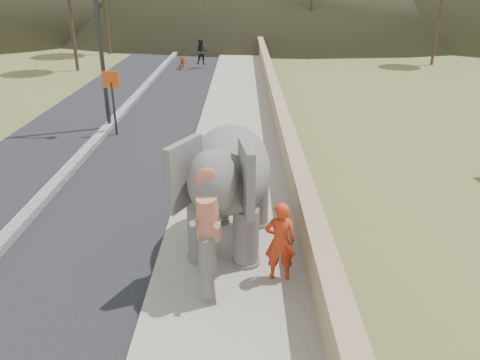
# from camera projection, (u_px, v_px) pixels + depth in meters

# --- Properties ---
(road) EXTENTS (7.00, 120.00, 0.03)m
(road) POSITION_uv_depth(u_px,v_px,m) (91.00, 149.00, 16.18)
(road) COLOR black
(road) RESTS_ON ground
(median) EXTENTS (0.35, 120.00, 0.22)m
(median) POSITION_uv_depth(u_px,v_px,m) (91.00, 146.00, 16.14)
(median) COLOR black
(median) RESTS_ON ground
(walkway) EXTENTS (3.00, 120.00, 0.15)m
(walkway) POSITION_uv_depth(u_px,v_px,m) (235.00, 147.00, 16.13)
(walkway) COLOR #9E9687
(walkway) RESTS_ON ground
(parapet) EXTENTS (0.30, 120.00, 1.10)m
(parapet) POSITION_uv_depth(u_px,v_px,m) (284.00, 134.00, 15.93)
(parapet) COLOR tan
(parapet) RESTS_ON ground
(signboard) EXTENTS (0.60, 0.08, 2.40)m
(signboard) POSITION_uv_depth(u_px,v_px,m) (112.00, 92.00, 17.00)
(signboard) COLOR #2D2D33
(signboard) RESTS_ON ground
(elephant_and_man) EXTENTS (2.44, 3.93, 2.67)m
(elephant_and_man) POSITION_uv_depth(u_px,v_px,m) (231.00, 185.00, 9.71)
(elephant_and_man) COLOR slate
(elephant_and_man) RESTS_ON ground
(motorcyclist) EXTENTS (2.04, 1.80, 1.88)m
(motorcyclist) POSITION_uv_depth(u_px,v_px,m) (191.00, 57.00, 30.65)
(motorcyclist) COLOR #992E0D
(motorcyclist) RESTS_ON ground
(trees) EXTENTS (48.24, 42.72, 9.93)m
(trees) POSITION_uv_depth(u_px,v_px,m) (252.00, 0.00, 32.17)
(trees) COLOR #473828
(trees) RESTS_ON ground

